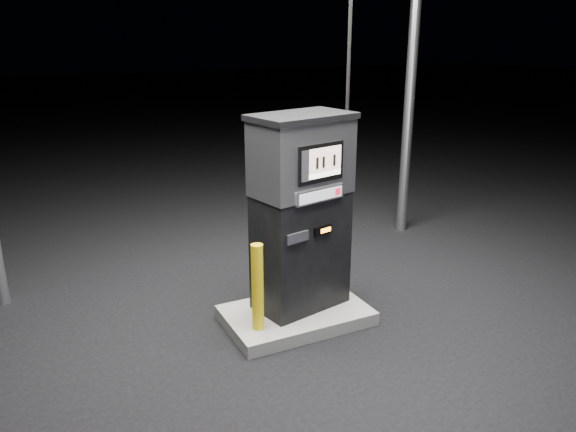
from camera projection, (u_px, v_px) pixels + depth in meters
name	position (u px, v px, depth m)	size (l,w,h in m)	color
ground	(296.00, 321.00, 6.42)	(80.00, 80.00, 0.00)	black
pump_island	(296.00, 315.00, 6.40)	(1.60, 1.00, 0.15)	#62625E
fuel_dispenser	(301.00, 211.00, 6.15)	(1.26, 0.86, 4.55)	black
bollard_left	(258.00, 287.00, 5.83)	(0.13, 0.13, 0.95)	yellow
bollard_right	(335.00, 258.00, 6.52)	(0.13, 0.13, 0.99)	yellow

